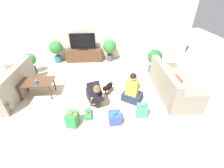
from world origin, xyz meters
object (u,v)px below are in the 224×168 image
object	(u,v)px
coffee_table	(36,83)
mug	(36,82)
potted_plant_back_right	(110,48)
tv	(83,42)
sofa_right	(171,84)
sofa_left	(9,86)
person_sitting	(132,91)
gift_box_b	(72,119)
potted_plant_back_left	(56,49)
potted_plant_corner_right	(154,59)
tv_console	(84,55)
potted_plant_corner_left	(30,61)
gift_box_a	(88,114)
dog	(108,87)
gift_box_c	(115,118)
gift_bag_a	(142,110)
person_kneeling	(94,93)

from	to	relation	value
coffee_table	mug	xyz separation A→B (m)	(0.06, -0.10, 0.10)
potted_plant_back_right	tv	bearing A→B (deg)	177.42
sofa_right	mug	size ratio (longest dim) A/B	16.42
coffee_table	potted_plant_back_right	world-z (taller)	potted_plant_back_right
sofa_left	person_sitting	xyz separation A→B (m)	(3.57, -0.52, 0.03)
sofa_right	gift_box_b	size ratio (longest dim) A/B	4.77
potted_plant_back_left	person_sitting	distance (m)	3.89
potted_plant_corner_right	mug	xyz separation A→B (m)	(-3.76, -1.29, -0.00)
potted_plant_back_right	tv_console	bearing A→B (deg)	177.42
potted_plant_corner_left	person_sitting	bearing A→B (deg)	-28.49
gift_box_a	gift_box_b	xyz separation A→B (m)	(-0.33, -0.26, 0.12)
sofa_left	potted_plant_back_right	size ratio (longest dim) A/B	2.14
dog	gift_box_a	bearing A→B (deg)	-88.86
coffee_table	dog	world-z (taller)	coffee_table
potted_plant_corner_left	potted_plant_back_left	world-z (taller)	potted_plant_back_left
gift_box_c	gift_bag_a	world-z (taller)	gift_bag_a
coffee_table	gift_bag_a	distance (m)	3.07
potted_plant_back_right	gift_box_a	size ratio (longest dim) A/B	2.62
tv	mug	size ratio (longest dim) A/B	8.66
tv	person_sitting	distance (m)	3.29
gift_bag_a	person_sitting	bearing A→B (deg)	101.90
sofa_right	tv	xyz separation A→B (m)	(-2.84, 2.54, 0.52)
sofa_right	tv_console	bearing A→B (deg)	48.20
dog	tv_console	bearing A→B (deg)	142.41
coffee_table	tv	world-z (taller)	tv
gift_box_b	mug	world-z (taller)	mug
dog	person_sitting	bearing A→B (deg)	0.75
potted_plant_back_left	gift_box_a	size ratio (longest dim) A/B	2.62
potted_plant_corner_left	potted_plant_back_left	bearing A→B (deg)	52.12
person_kneeling	dog	bearing A→B (deg)	30.34
potted_plant_back_left	dog	distance (m)	3.16
person_sitting	gift_box_a	xyz separation A→B (m)	(-1.21, -0.54, -0.27)
person_kneeling	potted_plant_back_right	bearing A→B (deg)	59.83
gift_box_b	gift_box_c	bearing A→B (deg)	0.94
tv_console	person_kneeling	bearing A→B (deg)	-79.44
gift_box_a	gift_bag_a	xyz separation A→B (m)	(1.35, -0.10, 0.14)
sofa_left	sofa_right	xyz separation A→B (m)	(4.81, -0.23, 0.00)
potted_plant_corner_right	gift_bag_a	xyz separation A→B (m)	(-0.96, -2.28, -0.33)
potted_plant_back_left	gift_box_c	world-z (taller)	potted_plant_back_left
mug	gift_box_b	bearing A→B (deg)	-45.47
sofa_left	potted_plant_back_right	bearing A→B (deg)	126.21
person_kneeling	potted_plant_corner_right	bearing A→B (deg)	19.38
gift_bag_a	mug	bearing A→B (deg)	160.62
potted_plant_corner_left	person_sitting	world-z (taller)	person_sitting
gift_box_c	gift_bag_a	bearing A→B (deg)	11.44
gift_box_a	tv_console	bearing A→B (deg)	96.47
person_kneeling	mug	size ratio (longest dim) A/B	7.06
person_kneeling	person_sitting	xyz separation A→B (m)	(1.06, 0.06, -0.01)
potted_plant_corner_left	mug	world-z (taller)	potted_plant_corner_left
person_kneeling	person_sitting	size ratio (longest dim) A/B	0.93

